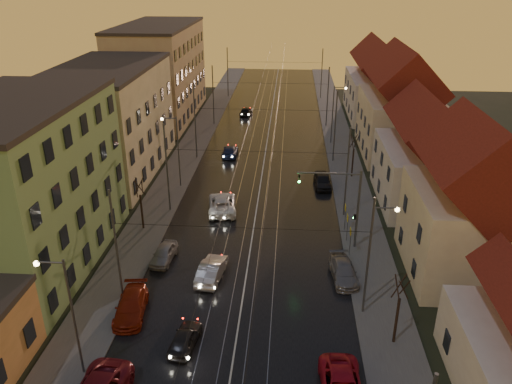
% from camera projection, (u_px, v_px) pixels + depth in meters
% --- Properties ---
extents(road, '(16.00, 120.00, 0.04)m').
position_uv_depth(road, '(265.00, 157.00, 63.88)').
color(road, black).
rests_on(road, ground).
extents(sidewalk_left, '(4.00, 120.00, 0.15)m').
position_uv_depth(sidewalk_left, '(188.00, 155.00, 64.50)').
color(sidewalk_left, '#4C4C4C').
rests_on(sidewalk_left, ground).
extents(sidewalk_right, '(4.00, 120.00, 0.15)m').
position_uv_depth(sidewalk_right, '(343.00, 159.00, 63.22)').
color(sidewalk_right, '#4C4C4C').
rests_on(sidewalk_right, ground).
extents(tram_rail_0, '(0.06, 120.00, 0.03)m').
position_uv_depth(tram_rail_0, '(248.00, 156.00, 64.01)').
color(tram_rail_0, gray).
rests_on(tram_rail_0, road).
extents(tram_rail_1, '(0.06, 120.00, 0.03)m').
position_uv_depth(tram_rail_1, '(259.00, 157.00, 63.92)').
color(tram_rail_1, gray).
rests_on(tram_rail_1, road).
extents(tram_rail_2, '(0.06, 120.00, 0.03)m').
position_uv_depth(tram_rail_2, '(271.00, 157.00, 63.82)').
color(tram_rail_2, gray).
rests_on(tram_rail_2, road).
extents(tram_rail_3, '(0.06, 120.00, 0.03)m').
position_uv_depth(tram_rail_3, '(282.00, 157.00, 63.73)').
color(tram_rail_3, gray).
rests_on(tram_rail_3, road).
extents(apartment_left_1, '(10.00, 18.00, 13.00)m').
position_uv_depth(apartment_left_1, '(22.00, 189.00, 38.70)').
color(apartment_left_1, '#709C63').
rests_on(apartment_left_1, ground).
extents(apartment_left_2, '(10.00, 20.00, 12.00)m').
position_uv_depth(apartment_left_2, '(110.00, 122.00, 57.08)').
color(apartment_left_2, '#AEA986').
rests_on(apartment_left_2, ground).
extents(apartment_left_3, '(10.00, 24.00, 14.00)m').
position_uv_depth(apartment_left_3, '(160.00, 73.00, 78.48)').
color(apartment_left_3, '#A08167').
rests_on(apartment_left_3, ground).
extents(house_right_1, '(8.67, 10.20, 10.80)m').
position_uv_depth(house_right_1, '(471.00, 210.00, 37.84)').
color(house_right_1, beige).
rests_on(house_right_1, ground).
extents(house_right_2, '(9.18, 12.24, 9.20)m').
position_uv_depth(house_right_2, '(428.00, 159.00, 49.99)').
color(house_right_2, beige).
rests_on(house_right_2, ground).
extents(house_right_3, '(9.18, 14.28, 11.50)m').
position_uv_depth(house_right_3, '(400.00, 109.00, 63.14)').
color(house_right_3, beige).
rests_on(house_right_3, ground).
extents(house_right_4, '(9.18, 16.32, 10.00)m').
position_uv_depth(house_right_4, '(378.00, 85.00, 79.81)').
color(house_right_4, beige).
rests_on(house_right_4, ground).
extents(catenary_pole_l_1, '(0.16, 0.16, 9.00)m').
position_uv_depth(catenary_pole_l_1, '(117.00, 249.00, 34.41)').
color(catenary_pole_l_1, '#595B60').
rests_on(catenary_pole_l_1, ground).
extents(catenary_pole_r_1, '(0.16, 0.16, 9.00)m').
position_uv_depth(catenary_pole_r_1, '(368.00, 258.00, 33.32)').
color(catenary_pole_r_1, '#595B60').
rests_on(catenary_pole_r_1, ground).
extents(catenary_pole_l_2, '(0.16, 0.16, 9.00)m').
position_uv_depth(catenary_pole_l_2, '(167.00, 169.00, 48.04)').
color(catenary_pole_l_2, '#595B60').
rests_on(catenary_pole_l_2, ground).
extents(catenary_pole_r_2, '(0.16, 0.16, 9.00)m').
position_uv_depth(catenary_pole_r_2, '(347.00, 174.00, 46.95)').
color(catenary_pole_r_2, '#595B60').
rests_on(catenary_pole_r_2, ground).
extents(catenary_pole_l_3, '(0.16, 0.16, 9.00)m').
position_uv_depth(catenary_pole_l_3, '(195.00, 124.00, 61.67)').
color(catenary_pole_l_3, '#595B60').
rests_on(catenary_pole_l_3, ground).
extents(catenary_pole_r_3, '(0.16, 0.16, 9.00)m').
position_uv_depth(catenary_pole_r_3, '(335.00, 127.00, 60.58)').
color(catenary_pole_r_3, '#595B60').
rests_on(catenary_pole_r_3, ground).
extents(catenary_pole_l_4, '(0.16, 0.16, 9.00)m').
position_uv_depth(catenary_pole_l_4, '(213.00, 96.00, 75.30)').
color(catenary_pole_l_4, '#595B60').
rests_on(catenary_pole_l_4, ground).
extents(catenary_pole_r_4, '(0.16, 0.16, 9.00)m').
position_uv_depth(catenary_pole_r_4, '(328.00, 98.00, 74.21)').
color(catenary_pole_r_4, '#595B60').
rests_on(catenary_pole_r_4, ground).
extents(catenary_pole_l_5, '(0.16, 0.16, 9.00)m').
position_uv_depth(catenary_pole_l_5, '(228.00, 73.00, 91.66)').
color(catenary_pole_l_5, '#595B60').
rests_on(catenary_pole_l_5, ground).
extents(catenary_pole_r_5, '(0.16, 0.16, 9.00)m').
position_uv_depth(catenary_pole_r_5, '(322.00, 74.00, 90.56)').
color(catenary_pole_r_5, '#595B60').
rests_on(catenary_pole_r_5, ground).
extents(street_lamp_0, '(1.75, 0.32, 8.00)m').
position_uv_depth(street_lamp_0, '(67.00, 307.00, 27.93)').
color(street_lamp_0, '#595B60').
rests_on(street_lamp_0, ground).
extents(street_lamp_1, '(1.75, 0.32, 8.00)m').
position_uv_depth(street_lamp_1, '(374.00, 246.00, 34.03)').
color(street_lamp_1, '#595B60').
rests_on(street_lamp_1, ground).
extents(street_lamp_2, '(1.75, 0.32, 8.00)m').
position_uv_depth(street_lamp_2, '(175.00, 145.00, 53.37)').
color(street_lamp_2, '#595B60').
rests_on(street_lamp_2, ground).
extents(street_lamp_3, '(1.75, 0.32, 8.00)m').
position_uv_depth(street_lamp_3, '(335.00, 109.00, 66.75)').
color(street_lamp_3, '#595B60').
rests_on(street_lamp_3, ground).
extents(traffic_light_mast, '(5.30, 0.32, 7.20)m').
position_uv_depth(traffic_light_mast, '(347.00, 200.00, 41.49)').
color(traffic_light_mast, '#595B60').
rests_on(traffic_light_mast, ground).
extents(bare_tree_0, '(1.09, 1.09, 5.11)m').
position_uv_depth(bare_tree_0, '(141.00, 205.00, 45.34)').
color(bare_tree_0, black).
rests_on(bare_tree_0, ground).
extents(bare_tree_1, '(1.09, 1.09, 5.11)m').
position_uv_depth(bare_tree_1, '(398.00, 312.00, 31.32)').
color(bare_tree_1, black).
rests_on(bare_tree_1, ground).
extents(bare_tree_2, '(1.09, 1.09, 5.11)m').
position_uv_depth(bare_tree_2, '(353.00, 157.00, 56.75)').
color(bare_tree_2, black).
rests_on(bare_tree_2, ground).
extents(driving_car_0, '(1.92, 3.84, 1.26)m').
position_uv_depth(driving_car_0, '(185.00, 338.00, 31.85)').
color(driving_car_0, black).
rests_on(driving_car_0, ground).
extents(driving_car_1, '(2.10, 4.72, 1.51)m').
position_uv_depth(driving_car_1, '(212.00, 270.00, 38.80)').
color(driving_car_1, '#A7A6AB').
rests_on(driving_car_1, ground).
extents(driving_car_2, '(3.36, 6.01, 1.59)m').
position_uv_depth(driving_car_2, '(222.00, 204.00, 49.53)').
color(driving_car_2, silver).
rests_on(driving_car_2, ground).
extents(driving_car_3, '(1.89, 4.53, 1.31)m').
position_uv_depth(driving_car_3, '(230.00, 151.00, 64.05)').
color(driving_car_3, '#19254D').
rests_on(driving_car_3, ground).
extents(driving_car_4, '(2.14, 4.21, 1.37)m').
position_uv_depth(driving_car_4, '(246.00, 111.00, 81.66)').
color(driving_car_4, black).
rests_on(driving_car_4, ground).
extents(parked_left_2, '(2.50, 5.01, 1.40)m').
position_uv_depth(parked_left_2, '(131.00, 306.00, 34.75)').
color(parked_left_2, maroon).
rests_on(parked_left_2, ground).
extents(parked_left_3, '(1.87, 3.96, 1.31)m').
position_uv_depth(parked_left_3, '(164.00, 254.00, 41.18)').
color(parked_left_3, '#A3A2A7').
rests_on(parked_left_3, ground).
extents(parked_right_1, '(2.32, 4.71, 1.32)m').
position_uv_depth(parked_right_1, '(344.00, 271.00, 38.76)').
color(parked_right_1, gray).
rests_on(parked_right_1, ground).
extents(parked_right_2, '(2.00, 4.52, 1.51)m').
position_uv_depth(parked_right_2, '(322.00, 181.00, 54.97)').
color(parked_right_2, black).
rests_on(parked_right_2, ground).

